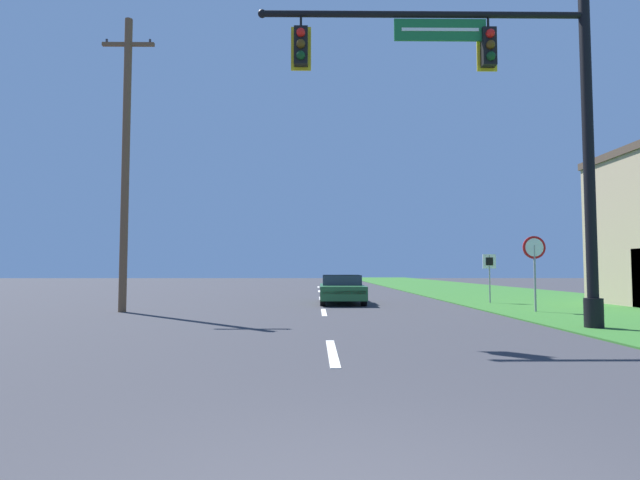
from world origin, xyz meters
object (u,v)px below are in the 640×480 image
object	(u,v)px
signal_mast	(511,115)
car_ahead	(342,289)
route_sign_post	(489,267)
utility_pole_near	(126,158)
stop_sign	(534,256)

from	to	relation	value
signal_mast	car_ahead	world-z (taller)	signal_mast
route_sign_post	utility_pole_near	distance (m)	14.87
route_sign_post	utility_pole_near	world-z (taller)	utility_pole_near
route_sign_post	stop_sign	bearing A→B (deg)	-90.55
car_ahead	utility_pole_near	xyz separation A→B (m)	(-7.63, -4.27, 4.63)
car_ahead	route_sign_post	world-z (taller)	route_sign_post
car_ahead	signal_mast	bearing A→B (deg)	-68.26
utility_pole_near	stop_sign	bearing A→B (deg)	-1.89
signal_mast	car_ahead	size ratio (longest dim) A/B	1.90
stop_sign	utility_pole_near	bearing A→B (deg)	178.11
stop_sign	car_ahead	bearing A→B (deg)	142.57
route_sign_post	signal_mast	bearing A→B (deg)	-105.77
stop_sign	utility_pole_near	xyz separation A→B (m)	(-13.80, 0.46, 3.37)
stop_sign	signal_mast	bearing A→B (deg)	-118.76
car_ahead	utility_pole_near	size ratio (longest dim) A/B	0.44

